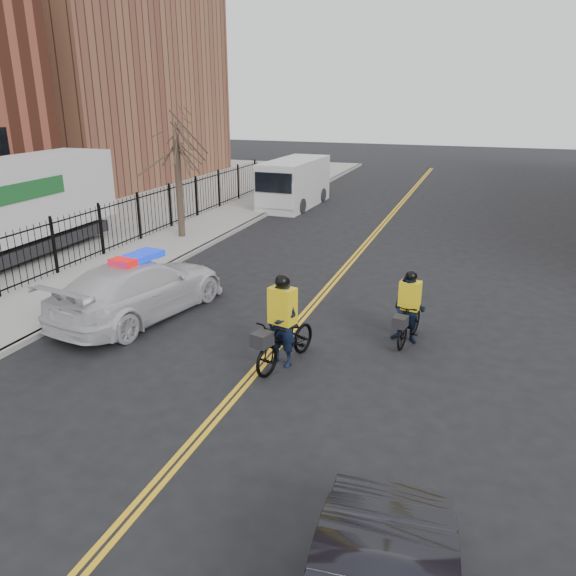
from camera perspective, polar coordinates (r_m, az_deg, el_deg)
The scene contains 12 objects.
ground at distance 12.90m, azimuth -3.14°, elevation -8.25°, with size 120.00×120.00×0.00m, color black.
center_line_left at distance 19.99m, azimuth 5.43°, elevation 1.87°, with size 0.10×60.00×0.01m, color gold.
center_line_right at distance 19.96m, azimuth 5.87°, elevation 1.82°, with size 0.10×60.00×0.01m, color gold.
sidewalk at distance 22.83m, azimuth -12.95°, elevation 3.84°, with size 3.00×60.00×0.15m, color gray.
curb at distance 22.09m, azimuth -9.64°, elevation 3.55°, with size 0.20×60.00×0.15m, color gray.
iron_fence at distance 23.44m, azimuth -16.25°, elevation 6.29°, with size 0.12×28.00×2.00m, color black, non-canonical shape.
warehouse_far at distance 44.14m, azimuth -20.24°, elevation 19.51°, with size 14.00×18.00×14.00m, color brown.
street_tree at distance 23.94m, azimuth -11.21°, elevation 13.11°, with size 3.20×3.20×4.80m.
police_cruiser at distance 16.10m, azimuth -14.80°, elevation -0.01°, with size 3.16×5.88×1.78m.
cargo_van at distance 31.11m, azimuth 0.54°, elevation 10.52°, with size 2.48×6.07×2.52m.
cyclist_near at distance 12.81m, azimuth -0.59°, elevation -4.66°, with size 1.30×2.34×2.18m.
cyclist_far at distance 14.26m, azimuth 12.12°, elevation -2.62°, with size 0.93×1.91×1.88m.
Camera 1 is at (4.47, -10.54, 5.95)m, focal length 35.00 mm.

